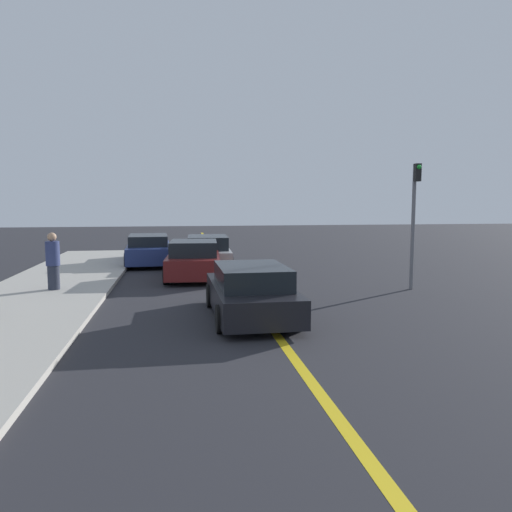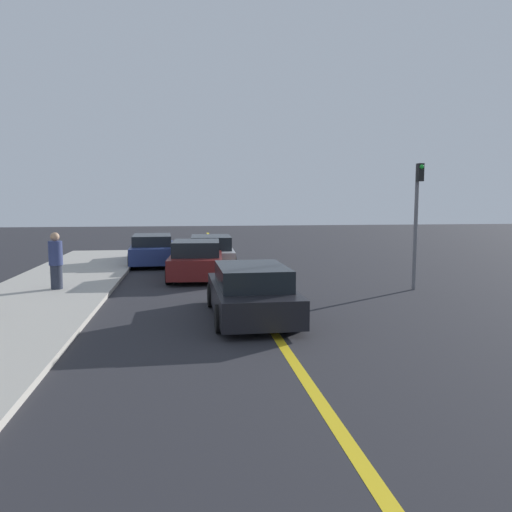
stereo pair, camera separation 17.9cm
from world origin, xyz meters
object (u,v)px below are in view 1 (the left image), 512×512
(car_oncoming_far, at_px, (149,250))
(pedestrian_mid_group, at_px, (53,261))
(car_far_distant, at_px, (194,261))
(car_parked_left_lot, at_px, (207,252))
(car_ahead_center, at_px, (251,292))
(traffic_light, at_px, (414,213))

(car_oncoming_far, height_order, pedestrian_mid_group, pedestrian_mid_group)
(car_far_distant, xyz_separation_m, car_parked_left_lot, (0.68, 3.04, -0.02))
(car_far_distant, distance_m, car_oncoming_far, 4.93)
(car_parked_left_lot, bearing_deg, pedestrian_mid_group, -131.58)
(car_ahead_center, relative_size, car_parked_left_lot, 1.00)
(car_ahead_center, distance_m, traffic_light, 6.68)
(car_parked_left_lot, bearing_deg, traffic_light, -43.77)
(car_parked_left_lot, height_order, car_oncoming_far, car_parked_left_lot)
(car_parked_left_lot, xyz_separation_m, car_oncoming_far, (-2.53, 1.52, 0.00))
(car_ahead_center, height_order, car_oncoming_far, car_oncoming_far)
(car_ahead_center, relative_size, car_oncoming_far, 0.92)
(car_ahead_center, height_order, traffic_light, traffic_light)
(car_far_distant, bearing_deg, traffic_light, -22.05)
(car_ahead_center, xyz_separation_m, traffic_light, (5.66, 3.05, 1.82))
(car_far_distant, bearing_deg, car_parked_left_lot, 80.83)
(car_ahead_center, bearing_deg, car_far_distant, 99.67)
(car_parked_left_lot, xyz_separation_m, traffic_light, (6.18, -6.30, 1.80))
(car_ahead_center, bearing_deg, traffic_light, 27.25)
(car_far_distant, height_order, pedestrian_mid_group, pedestrian_mid_group)
(traffic_light, bearing_deg, car_far_distant, 154.59)
(car_far_distant, bearing_deg, car_ahead_center, -75.93)
(car_oncoming_far, bearing_deg, car_parked_left_lot, -33.63)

